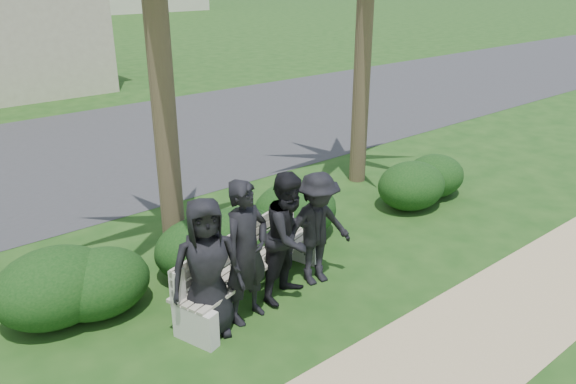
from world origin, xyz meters
name	(u,v)px	position (x,y,z in m)	size (l,w,h in m)	color
ground	(348,282)	(0.00, 0.00, 0.00)	(160.00, 160.00, 0.00)	#194112
footpath	(461,346)	(0.00, -1.80, 0.00)	(30.00, 1.60, 0.01)	tan
asphalt_street	(108,148)	(0.00, 8.00, 0.00)	(160.00, 8.00, 0.01)	#2D2D30
park_bench	(253,268)	(-1.17, 0.60, 0.39)	(2.63, 1.27, 0.86)	gray
man_a	(207,268)	(-2.05, 0.27, 0.85)	(0.83, 0.54, 1.70)	black
man_b	(247,252)	(-1.53, 0.22, 0.90)	(0.66, 0.43, 1.80)	black
man_c	(290,236)	(-0.81, 0.28, 0.86)	(0.83, 0.65, 1.71)	black
man_d	(317,229)	(-0.31, 0.31, 0.79)	(1.02, 0.59, 1.58)	black
hedge_a	(54,285)	(-3.33, 1.69, 0.47)	(1.45, 1.19, 0.94)	black
hedge_b	(98,281)	(-2.86, 1.51, 0.42)	(1.28, 1.06, 0.84)	black
hedge_c	(237,237)	(-0.87, 1.39, 0.44)	(1.35, 1.11, 0.88)	black
hedge_d	(295,209)	(0.39, 1.58, 0.46)	(1.42, 1.17, 0.93)	black
hedge_e	(411,184)	(2.74, 1.14, 0.43)	(1.31, 1.08, 0.85)	black
hedge_f	(434,175)	(3.54, 1.24, 0.40)	(1.22, 1.01, 0.79)	black
hedge_extra	(199,247)	(-1.41, 1.51, 0.42)	(1.28, 1.06, 0.84)	black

